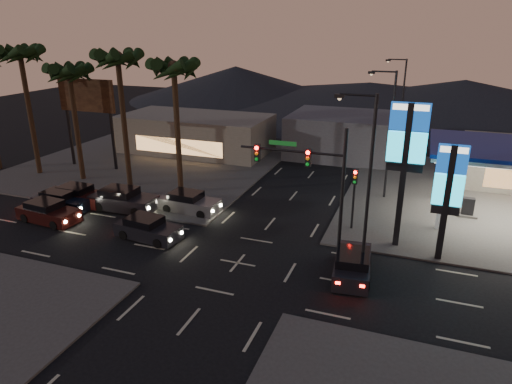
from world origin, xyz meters
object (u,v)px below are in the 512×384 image
at_px(pylon_sign_tall, 406,147).
at_px(car_lane_b_mid, 123,200).
at_px(car_lane_a_front, 148,229).
at_px(traffic_signal_mast, 312,175).
at_px(pylon_sign_short, 449,186).
at_px(car_lane_a_rear, 62,201).
at_px(car_lane_b_rear, 79,196).
at_px(suv_station, 353,264).
at_px(car_lane_b_front, 189,203).
at_px(car_lane_a_mid, 48,212).

height_order(pylon_sign_tall, car_lane_b_mid, pylon_sign_tall).
bearing_deg(car_lane_a_front, traffic_signal_mast, 4.94).
bearing_deg(pylon_sign_tall, pylon_sign_short, -21.80).
bearing_deg(car_lane_a_rear, pylon_sign_short, 2.87).
xyz_separation_m(pylon_sign_tall, traffic_signal_mast, (-4.74, -3.51, -1.17)).
bearing_deg(car_lane_b_mid, pylon_sign_tall, 2.21).
bearing_deg(traffic_signal_mast, car_lane_a_rear, 176.52).
distance_m(car_lane_a_front, car_lane_b_rear, 9.08).
xyz_separation_m(car_lane_a_front, car_lane_a_rear, (-8.84, 2.09, 0.00)).
bearing_deg(pylon_sign_tall, suv_station, -113.26).
bearing_deg(car_lane_b_rear, car_lane_b_front, 10.46).
bearing_deg(car_lane_a_mid, car_lane_b_front, 30.95).
relative_size(car_lane_b_rear, suv_station, 0.99).
height_order(pylon_sign_tall, traffic_signal_mast, pylon_sign_tall).
distance_m(car_lane_a_mid, car_lane_b_front, 9.89).
xyz_separation_m(pylon_sign_short, car_lane_b_mid, (-22.25, 0.24, -3.88)).
xyz_separation_m(car_lane_a_mid, car_lane_b_front, (8.48, 5.08, 0.00)).
xyz_separation_m(pylon_sign_tall, pylon_sign_short, (2.50, -1.00, -1.74)).
distance_m(pylon_sign_tall, car_lane_b_front, 15.97).
xyz_separation_m(traffic_signal_mast, car_lane_a_front, (-10.51, -0.91, -4.55)).
relative_size(pylon_sign_tall, car_lane_a_rear, 1.98).
distance_m(car_lane_b_mid, suv_station, 18.17).
relative_size(pylon_sign_short, traffic_signal_mast, 0.88).
relative_size(car_lane_b_front, car_lane_b_rear, 1.02).
bearing_deg(traffic_signal_mast, car_lane_b_rear, 172.52).
distance_m(car_lane_a_rear, car_lane_b_front, 9.64).
bearing_deg(traffic_signal_mast, car_lane_a_mid, -176.98).
relative_size(car_lane_b_front, suv_station, 1.01).
distance_m(pylon_sign_short, car_lane_b_rear, 26.47).
relative_size(pylon_sign_short, car_lane_a_front, 1.52).
xyz_separation_m(traffic_signal_mast, car_lane_b_mid, (-15.00, 2.75, -4.45)).
xyz_separation_m(pylon_sign_tall, car_lane_a_front, (-15.25, -4.42, -5.72)).
bearing_deg(car_lane_a_rear, car_lane_a_front, -13.28).
distance_m(pylon_sign_tall, traffic_signal_mast, 6.02).
height_order(pylon_sign_tall, car_lane_a_mid, pylon_sign_tall).
relative_size(pylon_sign_tall, car_lane_a_mid, 1.90).
height_order(traffic_signal_mast, suv_station, traffic_signal_mast).
bearing_deg(car_lane_a_rear, car_lane_b_mid, 19.91).
relative_size(traffic_signal_mast, car_lane_b_front, 1.70).
height_order(traffic_signal_mast, car_lane_b_front, traffic_signal_mast).
distance_m(pylon_sign_short, car_lane_a_rear, 26.92).
distance_m(car_lane_b_front, suv_station, 13.94).
xyz_separation_m(pylon_sign_tall, car_lane_b_front, (-14.91, 0.59, -5.69)).
xyz_separation_m(car_lane_b_mid, suv_station, (17.75, -3.87, -0.08)).
distance_m(traffic_signal_mast, car_lane_a_mid, 19.22).
bearing_deg(car_lane_a_mid, traffic_signal_mast, 3.02).
relative_size(pylon_sign_short, car_lane_b_rear, 1.52).
height_order(pylon_sign_short, car_lane_b_mid, pylon_sign_short).
height_order(car_lane_a_mid, car_lane_b_rear, car_lane_a_mid).
distance_m(car_lane_a_front, car_lane_a_rear, 9.08).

